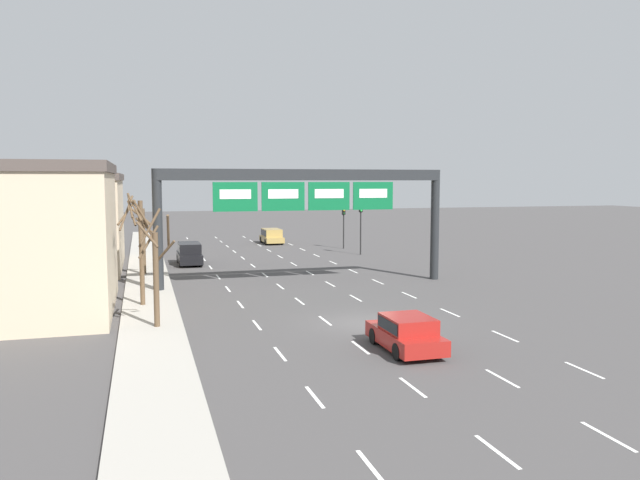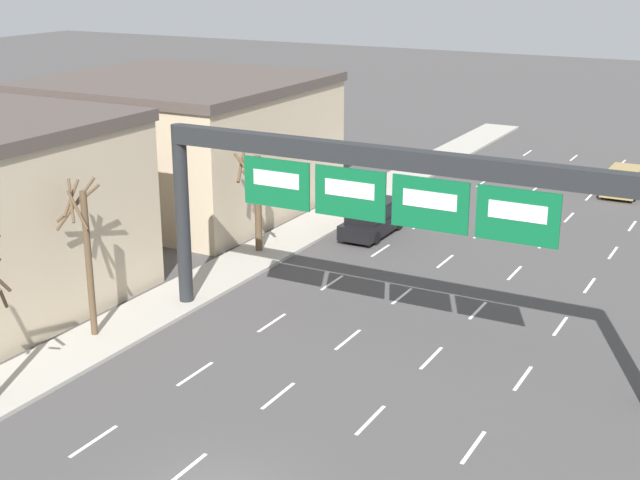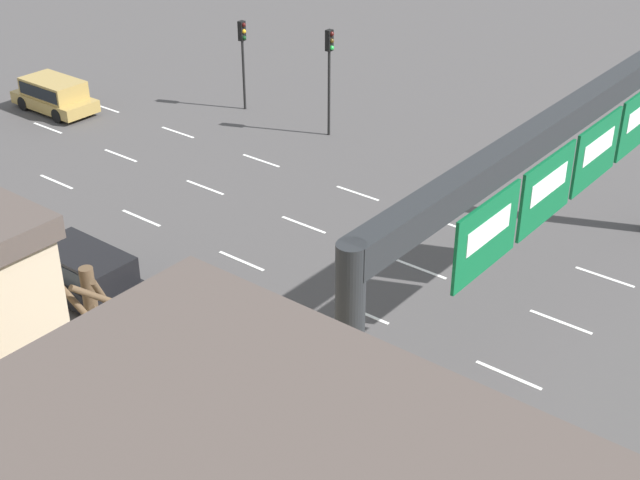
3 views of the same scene
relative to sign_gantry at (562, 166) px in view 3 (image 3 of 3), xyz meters
The scene contains 7 objects.
lane_dashes 6.24m from the sign_gantry, 90.00° to the left, with size 10.02×67.00×0.01m.
sign_gantry is the anchor object (origin of this frame).
suv_black 14.48m from the sign_gantry, 117.77° to the left, with size 1.83×4.53×1.73m.
suv_gold 27.09m from the sign_gantry, 83.00° to the left, with size 1.93×4.32×1.56m.
traffic_light_near_gantry 21.76m from the sign_gantry, 65.29° to the left, with size 0.30×0.35×4.22m.
traffic_light_mid_block 17.21m from the sign_gantry, 58.30° to the left, with size 0.30×0.35×4.73m.
tree_bare_second 12.37m from the sign_gantry, 145.67° to the left, with size 1.79×1.54×5.14m.
Camera 3 is at (-20.23, 2.89, 15.15)m, focal length 50.00 mm.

